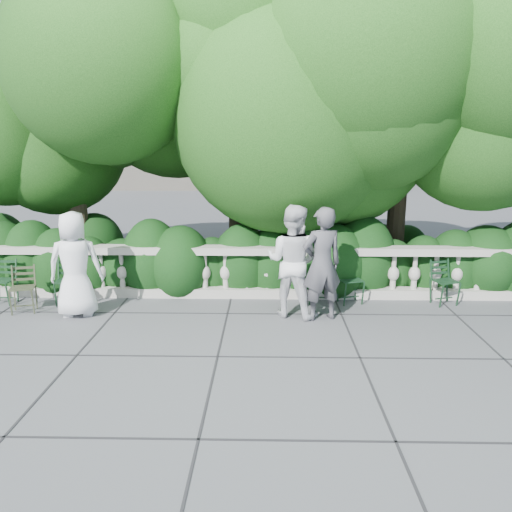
{
  "coord_description": "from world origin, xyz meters",
  "views": [
    {
      "loc": [
        0.19,
        -7.5,
        2.96
      ],
      "look_at": [
        0.0,
        1.0,
        1.0
      ],
      "focal_mm": 35.0,
      "sensor_mm": 36.0,
      "label": 1
    }
  ],
  "objects_px": {
    "chair_b": "(0,306)",
    "chair_e": "(448,307)",
    "chair_c": "(319,306)",
    "person_businessman": "(75,264)",
    "chair_f": "(353,305)",
    "chair_weathered": "(23,315)",
    "person_casual_man": "(292,261)",
    "person_woman_grey": "(322,264)",
    "chair_a": "(67,307)"
  },
  "relations": [
    {
      "from": "chair_a",
      "to": "person_woman_grey",
      "type": "xyz_separation_m",
      "value": [
        4.58,
        -0.53,
        0.96
      ]
    },
    {
      "from": "chair_e",
      "to": "chair_weathered",
      "type": "bearing_deg",
      "value": 167.62
    },
    {
      "from": "person_woman_grey",
      "to": "chair_f",
      "type": "bearing_deg",
      "value": -151.71
    },
    {
      "from": "chair_c",
      "to": "person_woman_grey",
      "type": "xyz_separation_m",
      "value": [
        -0.05,
        -0.68,
        0.96
      ]
    },
    {
      "from": "person_woman_grey",
      "to": "person_casual_man",
      "type": "relative_size",
      "value": 1.0
    },
    {
      "from": "chair_b",
      "to": "chair_weathered",
      "type": "relative_size",
      "value": 1.0
    },
    {
      "from": "chair_f",
      "to": "chair_c",
      "type": "bearing_deg",
      "value": 168.08
    },
    {
      "from": "chair_weathered",
      "to": "person_woman_grey",
      "type": "bearing_deg",
      "value": -16.27
    },
    {
      "from": "person_businessman",
      "to": "chair_weathered",
      "type": "bearing_deg",
      "value": -9.44
    },
    {
      "from": "chair_a",
      "to": "chair_e",
      "type": "relative_size",
      "value": 1.0
    },
    {
      "from": "person_woman_grey",
      "to": "person_casual_man",
      "type": "distance_m",
      "value": 0.51
    },
    {
      "from": "chair_b",
      "to": "person_casual_man",
      "type": "relative_size",
      "value": 0.43
    },
    {
      "from": "chair_a",
      "to": "person_casual_man",
      "type": "height_order",
      "value": "person_casual_man"
    },
    {
      "from": "chair_b",
      "to": "person_woman_grey",
      "type": "bearing_deg",
      "value": -2.73
    },
    {
      "from": "chair_a",
      "to": "person_businessman",
      "type": "relative_size",
      "value": 0.46
    },
    {
      "from": "chair_f",
      "to": "person_casual_man",
      "type": "xyz_separation_m",
      "value": [
        -1.16,
        -0.55,
        0.97
      ]
    },
    {
      "from": "chair_c",
      "to": "chair_e",
      "type": "height_order",
      "value": "same"
    },
    {
      "from": "chair_b",
      "to": "chair_e",
      "type": "distance_m",
      "value": 8.24
    },
    {
      "from": "chair_e",
      "to": "chair_f",
      "type": "bearing_deg",
      "value": 161.84
    },
    {
      "from": "chair_weathered",
      "to": "person_casual_man",
      "type": "relative_size",
      "value": 0.43
    },
    {
      "from": "chair_a",
      "to": "chair_e",
      "type": "bearing_deg",
      "value": -7.08
    },
    {
      "from": "chair_a",
      "to": "chair_weathered",
      "type": "xyz_separation_m",
      "value": [
        -0.59,
        -0.45,
        0.0
      ]
    },
    {
      "from": "chair_b",
      "to": "person_woman_grey",
      "type": "relative_size",
      "value": 0.44
    },
    {
      "from": "chair_b",
      "to": "chair_weathered",
      "type": "height_order",
      "value": "same"
    },
    {
      "from": "chair_weathered",
      "to": "person_woman_grey",
      "type": "distance_m",
      "value": 5.27
    },
    {
      "from": "chair_b",
      "to": "chair_weathered",
      "type": "distance_m",
      "value": 0.8
    },
    {
      "from": "chair_e",
      "to": "chair_f",
      "type": "distance_m",
      "value": 1.74
    },
    {
      "from": "chair_weathered",
      "to": "person_woman_grey",
      "type": "xyz_separation_m",
      "value": [
        5.18,
        -0.08,
        0.96
      ]
    },
    {
      "from": "chair_weathered",
      "to": "chair_b",
      "type": "bearing_deg",
      "value": 129.43
    },
    {
      "from": "chair_b",
      "to": "chair_e",
      "type": "height_order",
      "value": "same"
    },
    {
      "from": "chair_c",
      "to": "person_businessman",
      "type": "xyz_separation_m",
      "value": [
        -4.24,
        -0.6,
        0.91
      ]
    },
    {
      "from": "chair_c",
      "to": "chair_e",
      "type": "distance_m",
      "value": 2.36
    },
    {
      "from": "chair_a",
      "to": "chair_e",
      "type": "height_order",
      "value": "same"
    },
    {
      "from": "chair_c",
      "to": "chair_f",
      "type": "xyz_separation_m",
      "value": [
        0.63,
        0.04,
        0.0
      ]
    },
    {
      "from": "chair_a",
      "to": "chair_weathered",
      "type": "bearing_deg",
      "value": -151.08
    },
    {
      "from": "chair_e",
      "to": "chair_f",
      "type": "height_order",
      "value": "same"
    },
    {
      "from": "chair_c",
      "to": "person_woman_grey",
      "type": "bearing_deg",
      "value": -80.54
    },
    {
      "from": "chair_e",
      "to": "person_woman_grey",
      "type": "distance_m",
      "value": 2.69
    },
    {
      "from": "chair_f",
      "to": "person_businessman",
      "type": "relative_size",
      "value": 0.46
    },
    {
      "from": "chair_weathered",
      "to": "person_casual_man",
      "type": "height_order",
      "value": "person_casual_man"
    },
    {
      "from": "chair_e",
      "to": "chair_weathered",
      "type": "relative_size",
      "value": 1.0
    },
    {
      "from": "chair_b",
      "to": "person_businessman",
      "type": "bearing_deg",
      "value": -13.16
    },
    {
      "from": "chair_a",
      "to": "chair_f",
      "type": "height_order",
      "value": "same"
    },
    {
      "from": "person_businessman",
      "to": "person_casual_man",
      "type": "bearing_deg",
      "value": 172.13
    },
    {
      "from": "chair_a",
      "to": "chair_f",
      "type": "xyz_separation_m",
      "value": [
        5.26,
        0.19,
        0.0
      ]
    },
    {
      "from": "chair_a",
      "to": "person_woman_grey",
      "type": "bearing_deg",
      "value": -14.96
    },
    {
      "from": "chair_a",
      "to": "chair_b",
      "type": "relative_size",
      "value": 1.0
    },
    {
      "from": "chair_a",
      "to": "person_woman_grey",
      "type": "height_order",
      "value": "person_woman_grey"
    },
    {
      "from": "person_businessman",
      "to": "person_woman_grey",
      "type": "xyz_separation_m",
      "value": [
        4.19,
        -0.08,
        0.05
      ]
    },
    {
      "from": "chair_f",
      "to": "person_casual_man",
      "type": "height_order",
      "value": "person_casual_man"
    }
  ]
}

